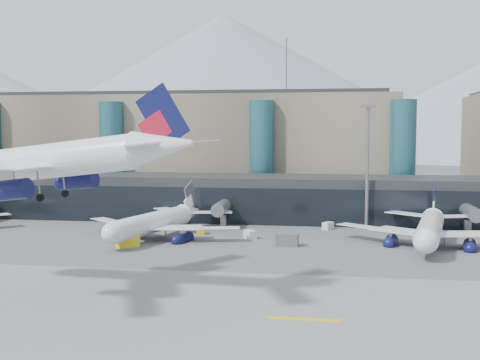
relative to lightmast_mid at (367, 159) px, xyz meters
name	(u,v)px	position (x,y,z in m)	size (l,w,h in m)	color
ground	(163,279)	(-30.00, -48.00, -14.42)	(900.00, 900.00, 0.00)	#515154
runway_strip	(126,311)	(-30.00, -63.00, -14.40)	(400.00, 40.00, 0.04)	slate
runway_markings	(126,311)	(-30.00, -63.00, -14.37)	(128.00, 1.00, 0.02)	gold
concourse	(232,197)	(-30.02, 9.73, -9.45)	(170.00, 27.00, 10.00)	black
terminal_main	(165,148)	(-55.00, 42.00, 1.03)	(130.00, 30.00, 31.00)	gray
teal_towers	(185,155)	(-44.99, 26.01, -0.41)	(116.40, 19.40, 46.00)	#275F6D
mountain_ridge	(323,98)	(-14.03, 332.00, 31.33)	(910.00, 400.00, 110.00)	gray
lightmast_mid	(367,159)	(0.00, 0.00, 0.00)	(3.00, 1.20, 25.60)	slate
hero_jet	(67,151)	(-38.72, -58.36, 3.42)	(37.08, 36.83, 12.00)	white
jet_parked_mid	(161,215)	(-39.47, -15.65, -10.21)	(33.39, 34.62, 11.11)	white
jet_parked_right	(431,220)	(10.48, -15.58, -10.07)	(34.96, 35.67, 11.49)	white
veh_b	(200,231)	(-32.69, -11.78, -13.74)	(2.36, 1.45, 1.36)	yellow
veh_c	(287,240)	(-14.89, -21.56, -13.33)	(3.93, 2.07, 2.18)	#525257
veh_d	(328,226)	(-7.86, -2.00, -13.68)	(2.58, 1.38, 1.47)	silver
veh_g	(250,235)	(-22.36, -15.27, -13.65)	(2.64, 1.54, 1.54)	silver
veh_h	(128,241)	(-42.34, -26.88, -13.39)	(3.74, 1.97, 2.07)	yellow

